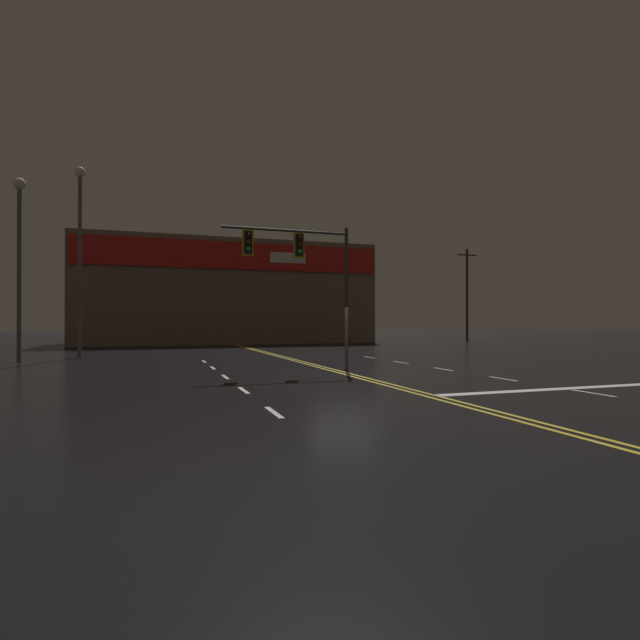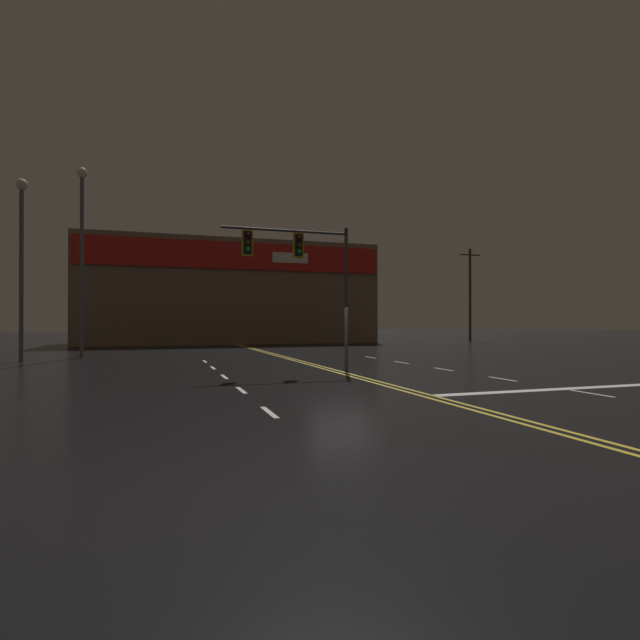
{
  "view_description": "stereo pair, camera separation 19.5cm",
  "coord_description": "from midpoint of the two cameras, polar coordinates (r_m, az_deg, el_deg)",
  "views": [
    {
      "loc": [
        -6.86,
        -17.47,
        1.9
      ],
      "look_at": [
        0.0,
        2.63,
        2.0
      ],
      "focal_mm": 28.0,
      "sensor_mm": 36.0,
      "label": 1
    },
    {
      "loc": [
        -6.67,
        -17.53,
        1.9
      ],
      "look_at": [
        0.0,
        2.63,
        2.0
      ],
      "focal_mm": 28.0,
      "sensor_mm": 36.0,
      "label": 2
    }
  ],
  "objects": [
    {
      "name": "ground_plane",
      "position": [
        18.86,
        2.82,
        -6.05
      ],
      "size": [
        200.0,
        200.0,
        0.0
      ],
      "primitive_type": "plane",
      "color": "black"
    },
    {
      "name": "road_markings",
      "position": [
        18.17,
        6.3,
        -6.26
      ],
      "size": [
        13.03,
        60.0,
        0.01
      ],
      "color": "gold",
      "rests_on": "ground"
    },
    {
      "name": "traffic_signal_median",
      "position": [
        19.42,
        -2.31,
        6.96
      ],
      "size": [
        5.03,
        0.36,
        5.67
      ],
      "color": "#38383D",
      "rests_on": "ground"
    },
    {
      "name": "streetlight_near_left",
      "position": [
        29.94,
        -25.4,
        8.51
      ],
      "size": [
        0.56,
        0.56,
        10.22
      ],
      "color": "#59595E",
      "rests_on": "ground"
    },
    {
      "name": "streetlight_median_approach",
      "position": [
        28.29,
        -30.79,
        7.5
      ],
      "size": [
        0.56,
        0.56,
        8.86
      ],
      "color": "#59595E",
      "rests_on": "ground"
    },
    {
      "name": "building_backdrop",
      "position": [
        47.98,
        -10.19,
        2.96
      ],
      "size": [
        26.13,
        10.23,
        9.17
      ],
      "color": "#7A6651",
      "rests_on": "ground"
    },
    {
      "name": "utility_pole_row",
      "position": [
        42.77,
        -11.24,
        4.54
      ],
      "size": [
        46.44,
        0.26,
        11.64
      ],
      "color": "#4C3828",
      "rests_on": "ground"
    }
  ]
}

